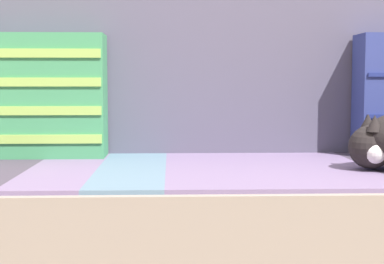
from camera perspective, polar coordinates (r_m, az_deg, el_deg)
couch at (r=1.70m, az=3.79°, el=-9.82°), size 1.96×0.83×0.39m
sofa_backrest at (r=1.99m, az=2.85°, el=6.44°), size 1.92×0.14×0.58m
throw_pillow_striped at (r=1.89m, az=-15.48°, el=3.40°), size 0.47×0.14×0.38m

